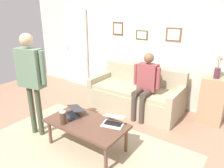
{
  "coord_description": "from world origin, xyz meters",
  "views": [
    {
      "loc": [
        -2.06,
        2.11,
        2.05
      ],
      "look_at": [
        -0.06,
        -0.77,
        0.8
      ],
      "focal_mm": 33.79,
      "sensor_mm": 36.0,
      "label": 1
    }
  ],
  "objects_px": {
    "laptop_center": "(113,122)",
    "person_standing": "(31,73)",
    "interior_door": "(76,48)",
    "flower_vase": "(217,71)",
    "laptop_left": "(73,113)",
    "coffee_table": "(86,125)",
    "side_shelf": "(212,101)",
    "french_press": "(63,117)",
    "person_seated": "(146,82)",
    "couch": "(136,95)"
  },
  "relations": [
    {
      "from": "person_standing",
      "to": "coffee_table",
      "type": "bearing_deg",
      "value": -168.98
    },
    {
      "from": "couch",
      "to": "french_press",
      "type": "bearing_deg",
      "value": 83.94
    },
    {
      "from": "french_press",
      "to": "person_seated",
      "type": "relative_size",
      "value": 0.18
    },
    {
      "from": "coffee_table",
      "to": "laptop_center",
      "type": "bearing_deg",
      "value": -152.48
    },
    {
      "from": "flower_vase",
      "to": "coffee_table",
      "type": "bearing_deg",
      "value": 53.84
    },
    {
      "from": "flower_vase",
      "to": "interior_door",
      "type": "bearing_deg",
      "value": -3.65
    },
    {
      "from": "coffee_table",
      "to": "laptop_center",
      "type": "relative_size",
      "value": 3.37
    },
    {
      "from": "side_shelf",
      "to": "person_standing",
      "type": "height_order",
      "value": "person_standing"
    },
    {
      "from": "laptop_center",
      "to": "side_shelf",
      "type": "relative_size",
      "value": 0.41
    },
    {
      "from": "laptop_center",
      "to": "person_seated",
      "type": "bearing_deg",
      "value": -85.46
    },
    {
      "from": "interior_door",
      "to": "couch",
      "type": "distance_m",
      "value": 2.35
    },
    {
      "from": "laptop_center",
      "to": "person_standing",
      "type": "distance_m",
      "value": 1.51
    },
    {
      "from": "coffee_table",
      "to": "person_seated",
      "type": "relative_size",
      "value": 0.97
    },
    {
      "from": "person_standing",
      "to": "person_seated",
      "type": "distance_m",
      "value": 2.06
    },
    {
      "from": "interior_door",
      "to": "flower_vase",
      "type": "height_order",
      "value": "interior_door"
    },
    {
      "from": "interior_door",
      "to": "person_seated",
      "type": "height_order",
      "value": "interior_door"
    },
    {
      "from": "coffee_table",
      "to": "french_press",
      "type": "xyz_separation_m",
      "value": [
        0.25,
        0.22,
        0.15
      ]
    },
    {
      "from": "french_press",
      "to": "couch",
      "type": "bearing_deg",
      "value": -96.06
    },
    {
      "from": "laptop_left",
      "to": "person_standing",
      "type": "relative_size",
      "value": 0.24
    },
    {
      "from": "couch",
      "to": "side_shelf",
      "type": "bearing_deg",
      "value": -169.82
    },
    {
      "from": "coffee_table",
      "to": "side_shelf",
      "type": "bearing_deg",
      "value": -126.18
    },
    {
      "from": "couch",
      "to": "flower_vase",
      "type": "xyz_separation_m",
      "value": [
        -1.46,
        -0.26,
        0.71
      ]
    },
    {
      "from": "interior_door",
      "to": "laptop_center",
      "type": "distance_m",
      "value": 3.3
    },
    {
      "from": "interior_door",
      "to": "flower_vase",
      "type": "bearing_deg",
      "value": 176.35
    },
    {
      "from": "laptop_center",
      "to": "french_press",
      "type": "height_order",
      "value": "french_press"
    },
    {
      "from": "laptop_left",
      "to": "laptop_center",
      "type": "height_order",
      "value": "laptop_center"
    },
    {
      "from": "laptop_left",
      "to": "person_standing",
      "type": "xyz_separation_m",
      "value": [
        0.64,
        0.24,
        0.62
      ]
    },
    {
      "from": "couch",
      "to": "laptop_center",
      "type": "xyz_separation_m",
      "value": [
        -0.42,
        1.46,
        0.18
      ]
    },
    {
      "from": "coffee_table",
      "to": "laptop_left",
      "type": "relative_size",
      "value": 3.08
    },
    {
      "from": "laptop_center",
      "to": "person_standing",
      "type": "relative_size",
      "value": 0.21
    },
    {
      "from": "laptop_left",
      "to": "flower_vase",
      "type": "relative_size",
      "value": 1.01
    },
    {
      "from": "side_shelf",
      "to": "person_standing",
      "type": "relative_size",
      "value": 0.52
    },
    {
      "from": "person_standing",
      "to": "couch",
      "type": "bearing_deg",
      "value": -116.28
    },
    {
      "from": "interior_door",
      "to": "person_seated",
      "type": "relative_size",
      "value": 1.6
    },
    {
      "from": "laptop_left",
      "to": "person_standing",
      "type": "bearing_deg",
      "value": 20.68
    },
    {
      "from": "laptop_left",
      "to": "person_seated",
      "type": "bearing_deg",
      "value": -113.14
    },
    {
      "from": "flower_vase",
      "to": "side_shelf",
      "type": "bearing_deg",
      "value": 81.48
    },
    {
      "from": "interior_door",
      "to": "person_standing",
      "type": "bearing_deg",
      "value": 118.63
    },
    {
      "from": "laptop_left",
      "to": "side_shelf",
      "type": "relative_size",
      "value": 0.45
    },
    {
      "from": "coffee_table",
      "to": "flower_vase",
      "type": "height_order",
      "value": "flower_vase"
    },
    {
      "from": "laptop_center",
      "to": "flower_vase",
      "type": "relative_size",
      "value": 0.92
    },
    {
      "from": "french_press",
      "to": "flower_vase",
      "type": "height_order",
      "value": "flower_vase"
    },
    {
      "from": "coffee_table",
      "to": "flower_vase",
      "type": "distance_m",
      "value": 2.45
    },
    {
      "from": "flower_vase",
      "to": "person_standing",
      "type": "distance_m",
      "value": 3.17
    },
    {
      "from": "laptop_center",
      "to": "french_press",
      "type": "bearing_deg",
      "value": 33.65
    },
    {
      "from": "person_standing",
      "to": "person_seated",
      "type": "bearing_deg",
      "value": -127.25
    },
    {
      "from": "interior_door",
      "to": "side_shelf",
      "type": "height_order",
      "value": "interior_door"
    },
    {
      "from": "french_press",
      "to": "side_shelf",
      "type": "xyz_separation_m",
      "value": [
        -1.65,
        -2.14,
        -0.1
      ]
    },
    {
      "from": "french_press",
      "to": "laptop_left",
      "type": "bearing_deg",
      "value": -76.07
    },
    {
      "from": "french_press",
      "to": "side_shelf",
      "type": "relative_size",
      "value": 0.26
    }
  ]
}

